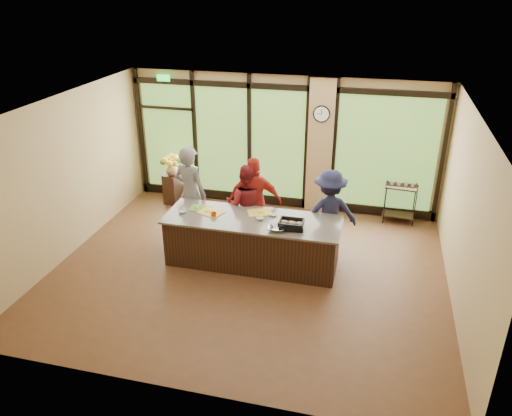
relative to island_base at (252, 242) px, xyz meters
The scene contains 25 objects.
floor 0.53m from the island_base, 90.00° to the right, with size 7.00×7.00×0.00m, color #55331E.
ceiling 2.58m from the island_base, 90.00° to the right, with size 7.00×7.00×0.00m, color white.
back_wall 2.90m from the island_base, 90.00° to the left, with size 7.00×7.00×0.00m, color tan.
left_wall 3.67m from the island_base, behind, with size 6.00×6.00×0.00m, color tan.
right_wall 3.67m from the island_base, ahead, with size 6.00×6.00×0.00m, color tan.
window_wall 2.83m from the island_base, 86.48° to the left, with size 6.90×0.12×3.00m.
island_base is the anchor object (origin of this frame).
countertop 0.46m from the island_base, ahead, with size 3.20×1.10×0.04m, color slate.
wall_clock 3.25m from the island_base, 71.68° to the left, with size 0.36×0.04×0.36m.
cook_left 1.70m from the island_base, 153.90° to the left, with size 0.71×0.47×1.94m, color slate.
cook_midleft 0.86m from the island_base, 113.22° to the left, with size 0.81×0.63×1.68m, color maroon.
cook_midright 0.89m from the island_base, 101.14° to the left, with size 1.06×0.44×1.80m, color #A52319.
cook_right 1.56m from the island_base, 30.06° to the left, with size 1.09×0.63×1.69m, color #1B1E3D.
roasting_pan 0.93m from the island_base, 14.51° to the right, with size 0.42×0.32×0.07m, color black.
mixing_bowl 0.81m from the island_base, 32.46° to the right, with size 0.31×0.31×0.08m, color silver.
cutting_board_left 1.19m from the island_base, behind, with size 0.37×0.27×0.01m, color #519235.
cutting_board_center 0.95m from the island_base, behind, with size 0.44×0.33×0.01m, color gold.
cutting_board_right 0.56m from the island_base, 75.51° to the left, with size 0.43×0.32×0.01m, color gold.
prep_bowl_near 1.40m from the island_base, behind, with size 0.15×0.15×0.05m, color silver.
prep_bowl_mid 0.52m from the island_base, ahead, with size 0.14×0.14×0.05m, color silver.
prep_bowl_far 0.64m from the island_base, 31.69° to the left, with size 0.13×0.13×0.03m, color silver.
red_ramekin 0.88m from the island_base, behind, with size 0.10×0.10×0.08m, color red.
flower_stand 3.30m from the island_base, 138.73° to the left, with size 0.35×0.35×0.71m, color black.
flower_vase 3.33m from the island_base, 138.73° to the left, with size 0.28×0.28×0.30m, color olive.
bar_cart 3.62m from the island_base, 42.68° to the left, with size 0.71×0.45×0.93m.
Camera 1 is at (2.02, -7.50, 4.91)m, focal length 35.00 mm.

